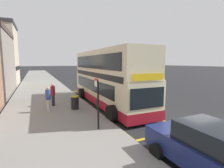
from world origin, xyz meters
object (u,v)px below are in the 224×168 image
object	(u,v)px
double_decker_bus	(107,80)
parked_car_grey_far	(97,77)
pedestrian_further_back	(48,98)
litter_bin	(75,102)
pedestrian_waiting_near_sign	(53,94)
bus_stop_sign	(98,99)
parked_car_navy_behind	(209,150)

from	to	relation	value
double_decker_bus	parked_car_grey_far	xyz separation A→B (m)	(5.11, 17.07, -1.26)
pedestrian_further_back	litter_bin	distance (m)	1.84
pedestrian_further_back	double_decker_bus	bearing A→B (deg)	9.75
double_decker_bus	pedestrian_waiting_near_sign	xyz separation A→B (m)	(-4.18, 0.77, -0.97)
parked_car_grey_far	pedestrian_further_back	world-z (taller)	pedestrian_further_back
bus_stop_sign	pedestrian_further_back	distance (m)	4.68
bus_stop_sign	pedestrian_further_back	size ratio (longest dim) A/B	1.47
double_decker_bus	litter_bin	bearing A→B (deg)	-163.25
bus_stop_sign	parked_car_grey_far	size ratio (longest dim) A/B	0.60
parked_car_navy_behind	pedestrian_further_back	bearing A→B (deg)	113.88
parked_car_navy_behind	parked_car_grey_far	world-z (taller)	same
parked_car_grey_far	pedestrian_further_back	size ratio (longest dim) A/B	2.45
pedestrian_waiting_near_sign	bus_stop_sign	bearing A→B (deg)	-74.32
bus_stop_sign	litter_bin	world-z (taller)	bus_stop_sign
pedestrian_waiting_near_sign	litter_bin	size ratio (longest dim) A/B	1.83
pedestrian_waiting_near_sign	pedestrian_further_back	xyz separation A→B (m)	(-0.45, -1.57, -0.02)
parked_car_navy_behind	litter_bin	bearing A→B (deg)	103.73
litter_bin	double_decker_bus	bearing A→B (deg)	16.75
pedestrian_further_back	litter_bin	bearing A→B (deg)	-2.00
bus_stop_sign	parked_car_grey_far	distance (m)	23.34
double_decker_bus	pedestrian_waiting_near_sign	size ratio (longest dim) A/B	6.43
bus_stop_sign	parked_car_navy_behind	distance (m)	5.12
pedestrian_further_back	pedestrian_waiting_near_sign	bearing A→B (deg)	73.88
pedestrian_waiting_near_sign	litter_bin	xyz separation A→B (m)	(1.33, -1.63, -0.47)
double_decker_bus	pedestrian_waiting_near_sign	world-z (taller)	double_decker_bus
bus_stop_sign	parked_car_navy_behind	world-z (taller)	bus_stop_sign
bus_stop_sign	parked_car_navy_behind	xyz separation A→B (m)	(1.98, -4.64, -0.85)
parked_car_grey_far	pedestrian_waiting_near_sign	world-z (taller)	pedestrian_waiting_near_sign
parked_car_grey_far	pedestrian_further_back	xyz separation A→B (m)	(-9.74, -17.86, 0.27)
bus_stop_sign	litter_bin	size ratio (longest dim) A/B	2.64
double_decker_bus	parked_car_navy_behind	xyz separation A→B (m)	(-0.59, -9.60, -1.26)
parked_car_grey_far	pedestrian_waiting_near_sign	bearing A→B (deg)	-120.37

